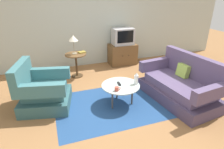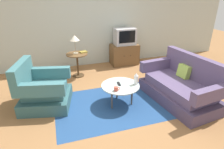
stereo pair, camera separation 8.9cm
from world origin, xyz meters
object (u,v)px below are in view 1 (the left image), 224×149
(tv_remote_dark, at_px, (119,84))
(television, at_px, (123,36))
(vase, at_px, (136,79))
(armchair, at_px, (42,92))
(tv_stand, at_px, (122,54))
(book, at_px, (82,52))
(side_table, at_px, (76,60))
(mug, at_px, (117,89))
(coffee_table, at_px, (121,87))
(couch, at_px, (181,86))
(table_lamp, at_px, (73,39))

(tv_remote_dark, bearing_deg, television, -17.58)
(vase, bearing_deg, armchair, 164.75)
(tv_stand, distance_m, book, 1.41)
(side_table, relative_size, tv_stand, 0.76)
(tv_stand, xyz_separation_m, mug, (-1.03, -2.27, 0.15))
(coffee_table, height_order, tv_remote_dark, tv_remote_dark)
(armchair, bearing_deg, coffee_table, 86.89)
(armchair, distance_m, tv_remote_dark, 1.49)
(couch, bearing_deg, table_lamp, 38.09)
(tv_stand, relative_size, tv_remote_dark, 5.31)
(armchair, relative_size, side_table, 1.73)
(tv_stand, relative_size, book, 3.79)
(television, height_order, tv_remote_dark, television)
(couch, distance_m, book, 2.53)
(mug, bearing_deg, television, 65.49)
(armchair, height_order, table_lamp, table_lamp)
(coffee_table, relative_size, television, 1.22)
(television, relative_size, tv_remote_dark, 3.99)
(side_table, xyz_separation_m, vase, (0.89, -1.67, 0.09))
(armchair, bearing_deg, table_lamp, 158.27)
(tv_stand, bearing_deg, couch, -81.31)
(mug, bearing_deg, tv_stand, 65.51)
(armchair, relative_size, television, 1.76)
(side_table, xyz_separation_m, table_lamp, (-0.02, 0.01, 0.56))
(armchair, distance_m, television, 2.92)
(table_lamp, relative_size, vase, 1.97)
(television, relative_size, mug, 5.18)
(table_lamp, relative_size, tv_remote_dark, 3.09)
(couch, height_order, coffee_table, couch)
(couch, height_order, table_lamp, table_lamp)
(coffee_table, distance_m, book, 1.73)
(vase, height_order, book, vase)
(side_table, relative_size, book, 2.90)
(armchair, bearing_deg, tv_stand, 138.43)
(mug, bearing_deg, couch, -1.58)
(armchair, bearing_deg, side_table, 157.28)
(tv_stand, height_order, television, television)
(table_lamp, height_order, book, table_lamp)
(television, height_order, book, television)
(vase, bearing_deg, mug, -163.76)
(side_table, bearing_deg, armchair, -125.65)
(armchair, xyz_separation_m, television, (2.33, 1.66, 0.54))
(couch, height_order, vase, couch)
(couch, height_order, tv_stand, couch)
(tv_stand, xyz_separation_m, book, (-1.30, -0.42, 0.33))
(side_table, xyz_separation_m, tv_remote_dark, (0.58, -1.56, -0.02))
(table_lamp, bearing_deg, mug, -75.50)
(couch, xyz_separation_m, side_table, (-1.83, 1.83, 0.15))
(coffee_table, xyz_separation_m, side_table, (-0.60, 1.61, 0.07))
(table_lamp, bearing_deg, armchair, -124.66)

